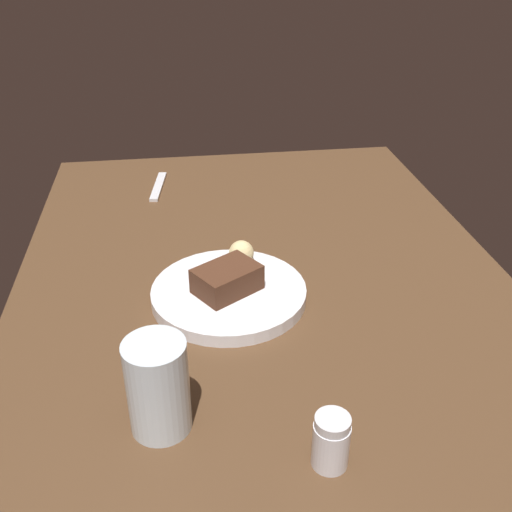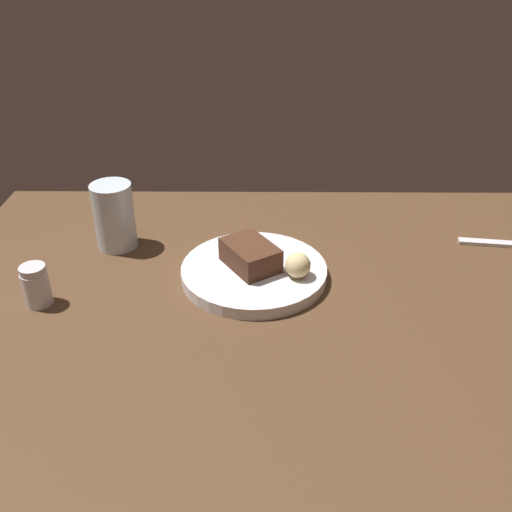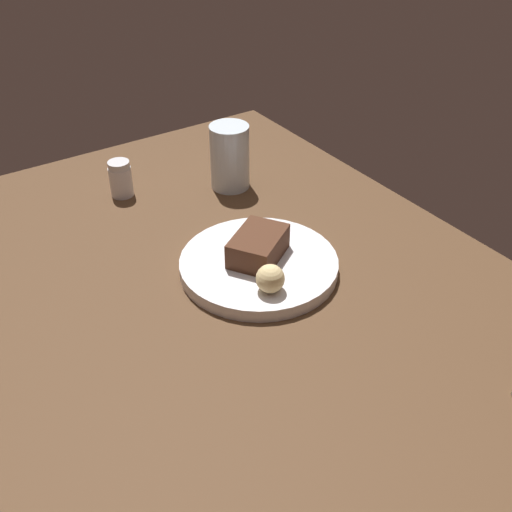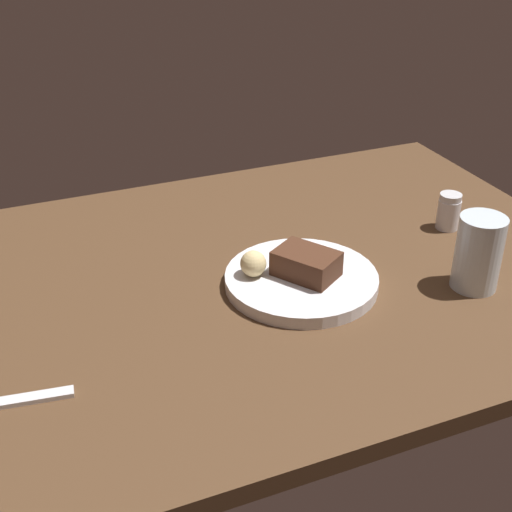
% 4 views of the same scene
% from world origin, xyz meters
% --- Properties ---
extents(dining_table, '(1.20, 0.84, 0.03)m').
position_xyz_m(dining_table, '(0.00, 0.00, 0.01)').
color(dining_table, '#4C331E').
rests_on(dining_table, ground).
extents(dessert_plate, '(0.25, 0.25, 0.02)m').
position_xyz_m(dessert_plate, '(-0.05, 0.07, 0.04)').
color(dessert_plate, silver).
rests_on(dessert_plate, dining_table).
extents(chocolate_cake_slice, '(0.11, 0.12, 0.04)m').
position_xyz_m(chocolate_cake_slice, '(-0.06, 0.07, 0.07)').
color(chocolate_cake_slice, '#472819').
rests_on(chocolate_cake_slice, dessert_plate).
extents(bread_roll, '(0.04, 0.04, 0.04)m').
position_xyz_m(bread_roll, '(0.02, 0.04, 0.07)').
color(bread_roll, '#DBC184').
rests_on(bread_roll, dessert_plate).
extents(salt_shaker, '(0.04, 0.04, 0.07)m').
position_xyz_m(salt_shaker, '(-0.39, -0.01, 0.06)').
color(salt_shaker, silver).
rests_on(salt_shaker, dining_table).
extents(water_glass, '(0.07, 0.07, 0.12)m').
position_xyz_m(water_glass, '(-0.31, 0.17, 0.09)').
color(water_glass, silver).
rests_on(water_glass, dining_table).
extents(dessert_spoon, '(0.15, 0.04, 0.01)m').
position_xyz_m(dessert_spoon, '(0.41, 0.18, 0.03)').
color(dessert_spoon, silver).
rests_on(dessert_spoon, dining_table).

